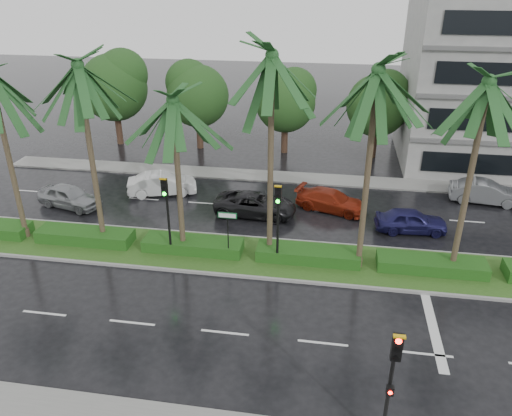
% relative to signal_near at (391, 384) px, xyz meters
% --- Properties ---
extents(ground, '(120.00, 120.00, 0.00)m').
position_rel_signal_near_xyz_m(ground, '(-6.00, 9.39, -2.50)').
color(ground, black).
rests_on(ground, ground).
extents(far_sidewalk, '(40.00, 2.00, 0.12)m').
position_rel_signal_near_xyz_m(far_sidewalk, '(-6.00, 21.39, -2.44)').
color(far_sidewalk, slate).
rests_on(far_sidewalk, ground).
extents(median, '(36.00, 4.00, 0.15)m').
position_rel_signal_near_xyz_m(median, '(-6.00, 10.39, -2.42)').
color(median, gray).
rests_on(median, ground).
extents(hedge, '(35.20, 1.40, 0.60)m').
position_rel_signal_near_xyz_m(hedge, '(-6.00, 10.39, -2.05)').
color(hedge, '#1D4112').
rests_on(hedge, median).
extents(lane_markings, '(34.00, 13.06, 0.01)m').
position_rel_signal_near_xyz_m(lane_markings, '(-2.96, 8.96, -2.50)').
color(lane_markings, silver).
rests_on(lane_markings, ground).
extents(palm_row, '(26.30, 4.20, 10.77)m').
position_rel_signal_near_xyz_m(palm_row, '(-7.25, 10.41, 6.10)').
color(palm_row, '#433926').
rests_on(palm_row, median).
extents(signal_near, '(0.34, 0.45, 4.36)m').
position_rel_signal_near_xyz_m(signal_near, '(0.00, 0.00, 0.00)').
color(signal_near, black).
rests_on(signal_near, near_sidewalk).
extents(signal_median_left, '(0.34, 0.42, 4.36)m').
position_rel_signal_near_xyz_m(signal_median_left, '(-10.00, 9.69, 0.49)').
color(signal_median_left, black).
rests_on(signal_median_left, median).
extents(signal_median_right, '(0.34, 0.42, 4.36)m').
position_rel_signal_near_xyz_m(signal_median_right, '(-4.50, 9.69, 0.49)').
color(signal_median_right, black).
rests_on(signal_median_right, median).
extents(street_sign, '(0.95, 0.09, 2.60)m').
position_rel_signal_near_xyz_m(street_sign, '(-7.00, 9.87, -0.38)').
color(street_sign, black).
rests_on(street_sign, median).
extents(bg_trees, '(33.07, 5.41, 7.82)m').
position_rel_signal_near_xyz_m(bg_trees, '(-7.45, 26.98, 2.09)').
color(bg_trees, '#372619').
rests_on(bg_trees, ground).
extents(car_silver, '(2.65, 4.43, 1.41)m').
position_rel_signal_near_xyz_m(car_silver, '(-18.09, 14.60, -1.80)').
color(car_silver, gray).
rests_on(car_silver, ground).
extents(car_white, '(2.81, 4.67, 1.45)m').
position_rel_signal_near_xyz_m(car_white, '(-13.02, 17.34, -1.78)').
color(car_white, silver).
rests_on(car_white, ground).
extents(car_darkgrey, '(2.50, 5.02, 1.37)m').
position_rel_signal_near_xyz_m(car_darkgrey, '(-6.50, 15.32, -1.82)').
color(car_darkgrey, black).
rests_on(car_darkgrey, ground).
extents(car_red, '(3.02, 4.71, 1.27)m').
position_rel_signal_near_xyz_m(car_red, '(-2.00, 16.69, -1.87)').
color(car_red, maroon).
rests_on(car_red, ground).
extents(car_blue, '(1.87, 4.05, 1.35)m').
position_rel_signal_near_xyz_m(car_blue, '(2.50, 14.61, -1.83)').
color(car_blue, '#1C1B52').
rests_on(car_blue, ground).
extents(car_grey, '(2.00, 4.51, 1.44)m').
position_rel_signal_near_xyz_m(car_grey, '(7.60, 19.32, -1.78)').
color(car_grey, slate).
rests_on(car_grey, ground).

